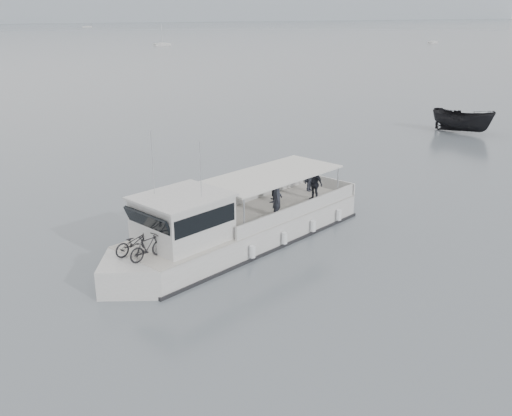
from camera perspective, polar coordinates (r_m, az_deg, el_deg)
ground at (r=25.10m, az=-8.32°, el=-5.60°), size 1400.00×1400.00×0.00m
tour_boat at (r=26.01m, az=-2.90°, el=-2.08°), size 14.60×7.24×6.17m
dark_motorboat at (r=54.85m, az=19.94°, el=8.22°), size 3.91×6.07×2.20m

